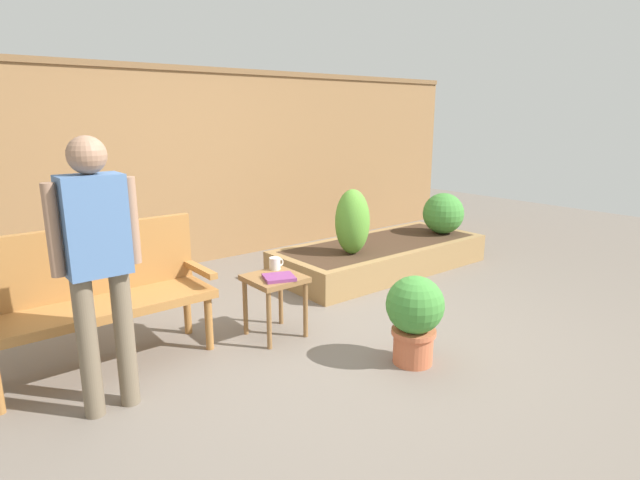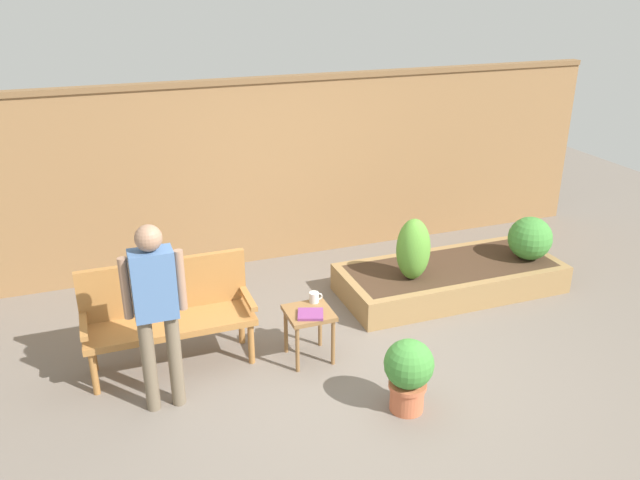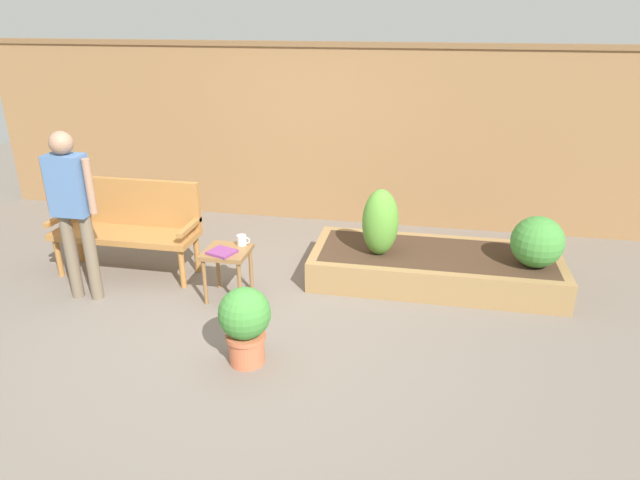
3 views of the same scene
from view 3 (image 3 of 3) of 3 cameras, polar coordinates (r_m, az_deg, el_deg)
The scene contains 11 objects.
ground_plane at distance 4.94m, azimuth -7.12°, elevation -7.98°, with size 14.00×14.00×0.00m, color #70665B.
fence_back at distance 6.92m, azimuth -0.90°, elevation 10.83°, with size 8.40×0.14×2.16m.
garden_bench at distance 5.89m, azimuth -19.03°, elevation 1.93°, with size 1.44×0.48×0.94m.
side_table at distance 5.14m, azimuth -9.49°, elevation -1.87°, with size 0.40×0.40×0.48m.
cup_on_table at distance 5.17m, azimuth -8.01°, elevation -0.01°, with size 0.13×0.09×0.10m.
book_on_table at distance 5.04m, azimuth -10.02°, elevation -1.23°, with size 0.22×0.20×0.02m, color #7F3875.
potted_boxwood at distance 4.21m, azimuth -7.70°, elevation -8.27°, with size 0.39×0.39×0.62m.
raised_planter_bed at distance 5.60m, azimuth 11.66°, elevation -2.71°, with size 2.40×1.00×0.30m.
shrub_near_bench at distance 5.31m, azimuth 6.20°, elevation 1.82°, with size 0.34×0.34×0.65m.
shrub_far_corner at distance 5.43m, azimuth 21.39°, elevation -0.19°, with size 0.47×0.47×0.47m.
person_by_bench at distance 5.34m, azimuth -24.11°, elevation 3.54°, with size 0.47×0.20×1.56m.
Camera 3 is at (1.40, -4.03, 2.49)m, focal length 31.21 mm.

